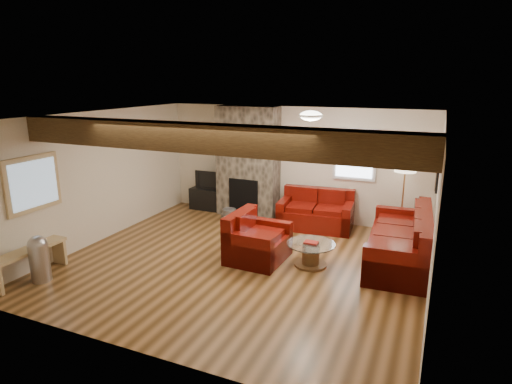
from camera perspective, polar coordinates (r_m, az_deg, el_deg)
room at (r=7.08m, az=-2.07°, el=-0.07°), size 8.00×8.00×8.00m
oak_beam at (r=5.79m, az=-7.52°, el=7.18°), size 6.00×0.36×0.38m
chimney_breast at (r=9.70m, az=-1.10°, el=3.84°), size 1.40×0.67×2.50m
back_window at (r=9.15m, az=13.05°, el=4.89°), size 0.90×0.08×1.10m
hatch_window at (r=7.70m, az=-27.59°, el=0.99°), size 0.08×1.00×0.90m
ceiling_dome at (r=7.39m, az=7.32°, el=9.83°), size 0.40×0.40×0.18m
artwork_back at (r=9.41m, az=5.87°, el=6.39°), size 0.42×0.06×0.52m
artwork_right at (r=6.61m, az=23.01°, el=2.13°), size 0.06×0.55×0.42m
sofa_three at (r=7.73m, az=18.58°, el=-5.76°), size 1.11×2.40×0.91m
loveseat at (r=9.10m, az=7.98°, el=-2.35°), size 1.59×1.01×0.81m
armchair_red at (r=7.45m, az=0.28°, el=-6.02°), size 0.94×1.06×0.84m
coffee_table at (r=7.36m, az=7.31°, el=-8.24°), size 0.82×0.82×0.43m
tv_cabinet at (r=10.39m, az=-5.92°, el=-0.95°), size 1.03×0.41×0.52m
television at (r=10.27m, az=-5.99°, el=1.62°), size 0.76×0.10×0.44m
floor_lamp at (r=8.76m, az=19.30°, el=2.92°), size 0.42×0.42×1.62m
pine_bench at (r=7.75m, az=-27.95°, el=-8.42°), size 0.30×1.28×0.48m
pedal_bin at (r=7.51m, az=-26.93°, el=-7.90°), size 0.34×0.34×0.75m
coal_bucket at (r=9.51m, az=-3.58°, el=-3.08°), size 0.32×0.32×0.30m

